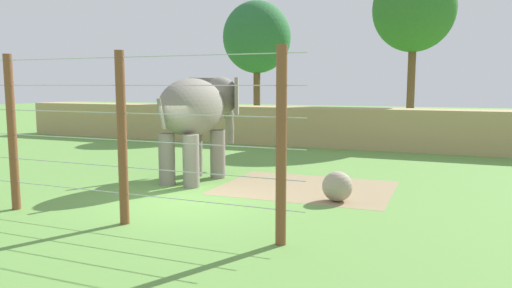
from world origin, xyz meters
name	(u,v)px	position (x,y,z in m)	size (l,w,h in m)	color
ground_plane	(187,201)	(0.00, 0.00, 0.00)	(120.00, 120.00, 0.00)	#609342
dirt_patch	(306,188)	(2.48, 2.81, 0.00)	(5.10, 3.92, 0.01)	#937F5B
embankment_wall	(315,127)	(0.00, 12.73, 0.98)	(36.00, 1.80, 1.96)	tan
elephant	(198,112)	(-1.17, 2.75, 2.24)	(1.92, 4.56, 3.38)	gray
enrichment_ball	(337,186)	(3.74, 1.48, 0.41)	(0.81, 0.81, 0.81)	gray
cable_fence	(127,139)	(-0.06, -2.41, 1.93)	(8.03, 0.21, 3.84)	brown
tree_far_left	(257,38)	(-5.32, 17.85, 6.07)	(4.32, 4.32, 8.38)	brown
tree_left_of_centre	(414,9)	(4.16, 17.99, 7.29)	(4.58, 4.58, 9.74)	brown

